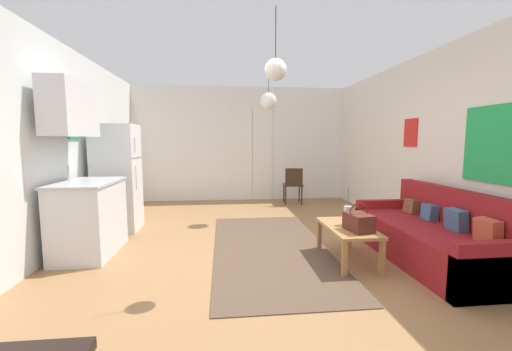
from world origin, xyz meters
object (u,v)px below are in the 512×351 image
Objects in this scene: bamboo_vase at (347,215)px; refrigerator at (117,178)px; coffee_table at (348,231)px; handbag at (359,222)px; couch at (433,238)px; pendant_lamp_near at (275,70)px; accent_chair at (293,183)px; pendant_lamp_far at (269,101)px.

bamboo_vase is 0.27× the size of refrigerator.
handbag reaches higher than coffee_table.
couch is 2.18× the size of coffee_table.
bamboo_vase is 0.65× the size of pendant_lamp_near.
bamboo_vase is 3.29m from accent_chair.
coffee_table is at bearing 92.82° from accent_chair.
couch is at bearing 109.12° from accent_chair.
bamboo_vase reaches higher than accent_chair.
handbag is at bearing -174.73° from couch.
pendant_lamp_near is at bearing -154.10° from bamboo_vase.
pendant_lamp_far is at bearing 11.08° from refrigerator.
pendant_lamp_near reaches higher than bamboo_vase.
pendant_lamp_near is 2.56m from pendant_lamp_far.
refrigerator reaches higher than couch.
pendant_lamp_near reaches higher than accent_chair.
bamboo_vase is 0.63× the size of pendant_lamp_far.
bamboo_vase reaches higher than couch.
pendant_lamp_near is at bearing -96.87° from pendant_lamp_far.
pendant_lamp_near is (-0.94, -0.40, 1.73)m from coffee_table.
bamboo_vase is (-0.98, 0.17, 0.26)m from couch.
coffee_table is 1.15× the size of accent_chair.
refrigerator reaches higher than bamboo_vase.
handbag is at bearing -77.48° from coffee_table.
refrigerator is at bearing -168.92° from pendant_lamp_far.
couch is 4.50m from refrigerator.
accent_chair is (0.09, 3.29, -0.06)m from bamboo_vase.
coffee_table is 0.25m from handbag.
handbag is 1.87m from pendant_lamp_near.
accent_chair is at bearing 58.67° from pendant_lamp_far.
couch is 2.68m from pendant_lamp_near.
pendant_lamp_far is at bearing 83.13° from pendant_lamp_near.
coffee_table is 1.36× the size of pendant_lamp_near.
pendant_lamp_near reaches higher than refrigerator.
pendant_lamp_far is (-0.74, -1.22, 1.64)m from accent_chair.
pendant_lamp_near is at bearing 79.07° from accent_chair.
bamboo_vase is 0.55× the size of accent_chair.
bamboo_vase is at bearing -27.00° from refrigerator.
bamboo_vase is at bearing 93.10° from accent_chair.
pendant_lamp_near is (-1.94, -0.30, 1.82)m from couch.
couch reaches higher than accent_chair.
refrigerator is 3.24m from pendant_lamp_near.
accent_chair is at bearing 88.97° from handbag.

